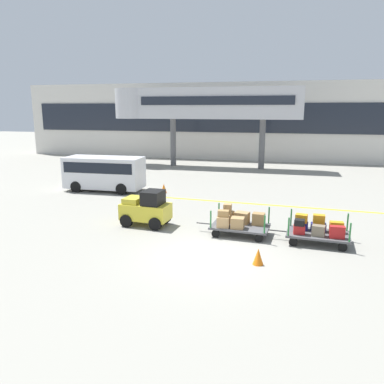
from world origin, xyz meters
TOP-DOWN VIEW (x-y plane):
  - ground_plane at (0.00, 0.00)m, footprint 120.00×120.00m
  - apron_lead_line at (1.24, 7.70)m, footprint 15.39×0.96m
  - terminal_building at (0.00, 25.98)m, footprint 50.43×2.51m
  - jet_bridge at (-5.25, 19.99)m, footprint 16.28×3.00m
  - baggage_tug at (-3.43, 2.76)m, footprint 2.18×1.36m
  - baggage_cart_lead at (0.61, 2.49)m, footprint 3.05×1.57m
  - baggage_cart_middle at (3.68, 2.25)m, footprint 3.05×1.57m
  - shuttle_van at (-8.57, 8.91)m, footprint 4.85×2.08m
  - safety_cone_near at (-4.77, 9.16)m, footprint 0.36×0.36m
  - safety_cone_far at (1.67, -0.35)m, footprint 0.36×0.36m

SIDE VIEW (x-z plane):
  - ground_plane at x=0.00m, z-range 0.00..0.00m
  - apron_lead_line at x=1.24m, z-range 0.00..0.01m
  - safety_cone_near at x=-4.77m, z-range 0.00..0.55m
  - safety_cone_far at x=1.67m, z-range 0.00..0.55m
  - baggage_cart_middle at x=3.68m, z-range -0.02..1.08m
  - baggage_cart_lead at x=0.61m, z-range -0.03..1.14m
  - baggage_tug at x=-3.43m, z-range -0.04..1.54m
  - shuttle_van at x=-8.57m, z-range 0.19..2.28m
  - terminal_building at x=0.00m, z-range 0.01..7.53m
  - jet_bridge at x=-5.25m, z-range 2.02..8.78m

